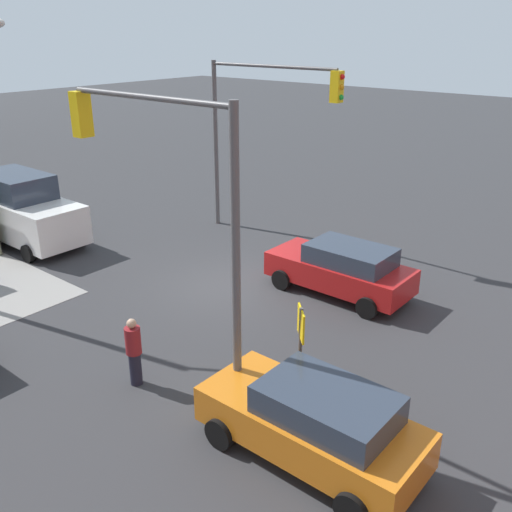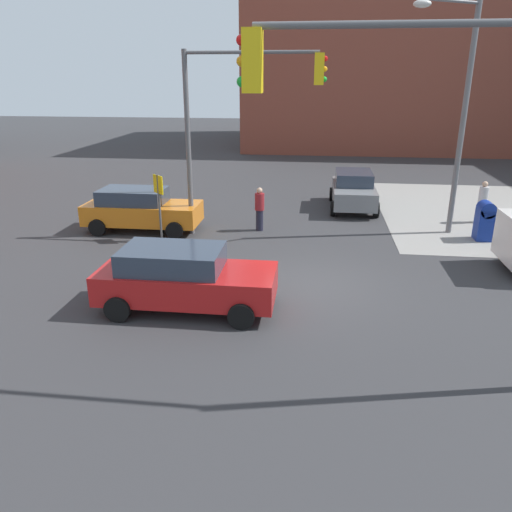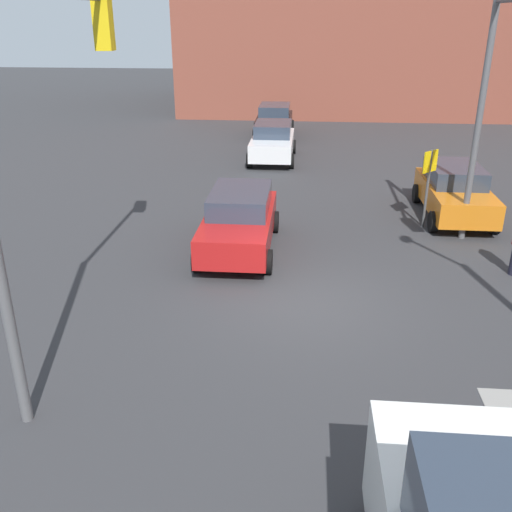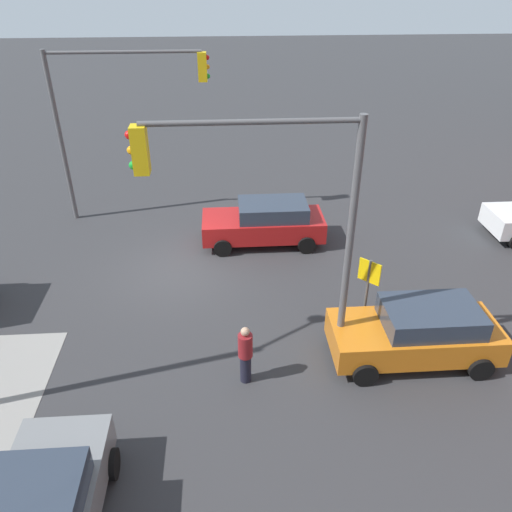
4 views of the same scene
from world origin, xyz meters
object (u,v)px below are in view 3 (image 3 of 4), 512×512
object	(u,v)px
sedan_red	(239,220)
hatchback_orange	(454,191)
sedan_white	(273,141)
sedan_black	(274,120)
traffic_signal_nw_corner	(508,83)
traffic_signal_se_corner	(46,106)

from	to	relation	value
sedan_red	hatchback_orange	bearing A→B (deg)	117.59
sedan_white	sedan_black	distance (m)	5.53
hatchback_orange	sedan_white	size ratio (longest dim) A/B	1.02
traffic_signal_nw_corner	traffic_signal_se_corner	xyz separation A→B (m)	(4.90, -9.00, 0.06)
traffic_signal_se_corner	sedan_black	bearing A→B (deg)	173.16
traffic_signal_nw_corner	hatchback_orange	world-z (taller)	traffic_signal_nw_corner
sedan_white	hatchback_orange	bearing A→B (deg)	40.90
traffic_signal_nw_corner	traffic_signal_se_corner	size ratio (longest dim) A/B	1.00
sedan_red	sedan_black	world-z (taller)	same
traffic_signal_nw_corner	sedan_red	size ratio (longest dim) A/B	1.46
hatchback_orange	traffic_signal_nw_corner	bearing A→B (deg)	-2.18
traffic_signal_se_corner	sedan_black	distance (m)	22.06
traffic_signal_se_corner	sedan_red	xyz separation A→B (m)	(-5.35, 2.59, -3.81)
traffic_signal_nw_corner	traffic_signal_se_corner	distance (m)	10.25
sedan_red	sedan_white	xyz separation A→B (m)	(-10.71, 0.25, -0.00)
traffic_signal_nw_corner	sedan_black	distance (m)	18.26
sedan_black	sedan_red	bearing A→B (deg)	0.01
sedan_white	traffic_signal_nw_corner	bearing A→B (deg)	28.90
hatchback_orange	sedan_red	xyz separation A→B (m)	(3.43, -6.56, 0.00)
hatchback_orange	sedan_white	xyz separation A→B (m)	(-7.28, -6.31, -0.00)
sedan_white	sedan_red	bearing A→B (deg)	-1.35
hatchback_orange	sedan_red	size ratio (longest dim) A/B	0.98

